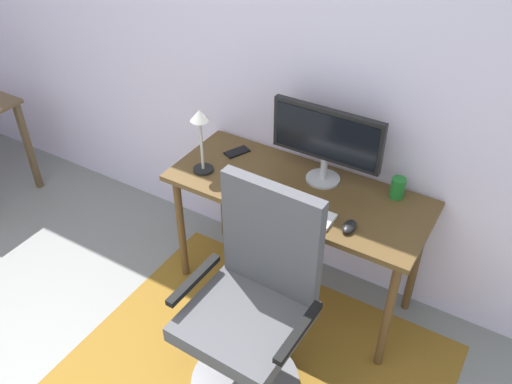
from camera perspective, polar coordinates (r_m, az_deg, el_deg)
name	(u,v)px	position (r m, az deg, el deg)	size (l,w,h in m)	color
wall_back	(252,46)	(2.99, -0.46, 15.24)	(6.00, 0.10, 2.60)	silver
area_rug	(256,371)	(2.92, -0.04, -18.47)	(1.81, 1.45, 0.01)	brown
desk	(297,202)	(2.83, 4.34, -1.08)	(1.37, 0.56, 0.75)	brown
monitor	(326,138)	(2.72, 7.47, 5.68)	(0.59, 0.18, 0.42)	#B2B2B7
keyboard	(292,208)	(2.63, 3.80, -1.75)	(0.43, 0.13, 0.02)	white
computer_mouse	(349,227)	(2.55, 9.83, -3.63)	(0.06, 0.10, 0.03)	black
coffee_cup	(398,188)	(2.78, 14.77, 0.43)	(0.07, 0.07, 0.11)	#1E7128
cell_phone	(237,152)	(3.05, -2.03, 4.26)	(0.07, 0.14, 0.01)	black
desk_lamp	(201,130)	(2.79, -5.89, 6.50)	(0.11, 0.11, 0.37)	black
office_chair	(252,316)	(2.53, -0.38, -13.00)	(0.60, 0.54, 1.12)	slate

